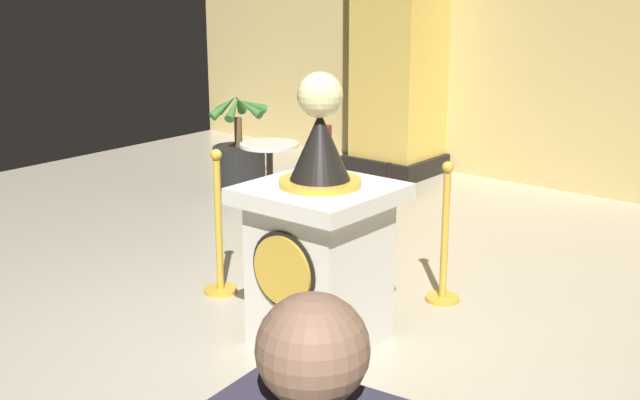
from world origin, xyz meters
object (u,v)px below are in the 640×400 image
pedestal_clock (319,243)px  cafe_table (270,172)px  potted_palm_left (239,158)px  cafe_chair_red (314,174)px  stanchion_far (219,243)px  stanchion_near (444,254)px

pedestal_clock → cafe_table: pedestal_clock is taller
potted_palm_left → cafe_chair_red: bearing=-26.2°
stanchion_far → cafe_chair_red: 1.43m
stanchion_near → potted_palm_left: (-3.34, 1.37, -0.05)m
stanchion_far → potted_palm_left: 3.02m
pedestal_clock → potted_palm_left: pedestal_clock is taller
pedestal_clock → stanchion_near: bearing=75.7°
cafe_table → cafe_chair_red: (0.62, -0.11, 0.10)m
cafe_chair_red → stanchion_near: bearing=-17.7°
stanchion_near → potted_palm_left: bearing=157.7°
cafe_table → stanchion_near: bearing=-15.7°
stanchion_far → cafe_table: size_ratio=1.43×
pedestal_clock → cafe_table: bearing=139.4°
potted_palm_left → cafe_table: size_ratio=1.38×
pedestal_clock → stanchion_near: 1.11m
stanchion_far → cafe_table: bearing=120.6°
pedestal_clock → stanchion_far: (-1.05, 0.16, -0.27)m
stanchion_far → potted_palm_left: bearing=132.0°
stanchion_near → cafe_table: bearing=164.3°
stanchion_near → stanchion_far: bearing=-146.4°
stanchion_near → potted_palm_left: 3.61m
stanchion_near → stanchion_far: stanchion_far is taller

